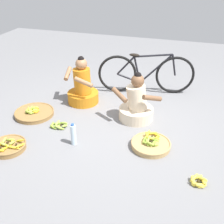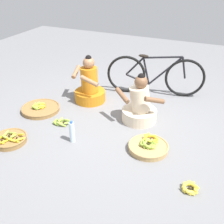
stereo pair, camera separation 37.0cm
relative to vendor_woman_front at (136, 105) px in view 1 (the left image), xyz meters
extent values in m
plane|color=slate|center=(-0.23, -0.30, -0.24)|extent=(10.00, 10.00, 0.00)
cylinder|color=beige|center=(0.00, 0.00, -0.15)|extent=(0.52, 0.52, 0.18)
cylinder|color=beige|center=(0.00, 0.00, 0.12)|extent=(0.36, 0.31, 0.40)
sphere|color=brown|center=(0.00, 0.00, 0.39)|extent=(0.19, 0.19, 0.19)
sphere|color=black|center=(0.00, 0.00, 0.47)|extent=(0.10, 0.10, 0.10)
cylinder|color=brown|center=(-0.23, -0.13, 0.20)|extent=(0.29, 0.23, 0.16)
cylinder|color=brown|center=(0.24, -0.09, 0.20)|extent=(0.28, 0.26, 0.16)
cylinder|color=orange|center=(-0.99, 0.28, -0.15)|extent=(0.52, 0.52, 0.18)
cylinder|color=orange|center=(-0.99, 0.28, 0.15)|extent=(0.40, 0.39, 0.43)
sphere|color=#9E704C|center=(-0.99, 0.28, 0.44)|extent=(0.19, 0.19, 0.19)
sphere|color=black|center=(-0.99, 0.28, 0.52)|extent=(0.10, 0.10, 0.10)
cylinder|color=#9E704C|center=(-1.26, 0.32, 0.23)|extent=(0.12, 0.31, 0.16)
cylinder|color=#9E704C|center=(-0.86, 0.06, 0.23)|extent=(0.31, 0.08, 0.16)
torus|color=black|center=(-0.55, 0.85, 0.10)|extent=(0.67, 0.21, 0.68)
torus|color=black|center=(0.44, 1.10, 0.10)|extent=(0.67, 0.21, 0.68)
cylinder|color=black|center=(0.10, 1.02, 0.21)|extent=(0.54, 0.16, 0.55)
cylinder|color=black|center=(-0.21, 0.94, 0.19)|extent=(0.15, 0.07, 0.49)
cylinder|color=black|center=(0.05, 1.00, 0.45)|extent=(0.64, 0.19, 0.08)
cylinder|color=black|center=(-0.35, 0.90, 0.02)|extent=(0.42, 0.13, 0.18)
cylinder|color=black|center=(-0.41, 0.89, 0.26)|extent=(0.31, 0.11, 0.35)
cylinder|color=black|center=(0.40, 1.09, 0.29)|extent=(0.12, 0.06, 0.38)
ellipsoid|color=black|center=(-0.27, 0.92, 0.46)|extent=(0.18, 0.08, 0.05)
cylinder|color=olive|center=(-1.40, -1.24, -0.21)|extent=(0.44, 0.44, 0.07)
torus|color=olive|center=(-1.40, -1.24, -0.17)|extent=(0.46, 0.46, 0.02)
ellipsoid|color=yellow|center=(-1.21, -1.23, -0.14)|extent=(0.05, 0.16, 0.07)
ellipsoid|color=yellow|center=(-1.27, -1.15, -0.14)|extent=(0.16, 0.05, 0.09)
ellipsoid|color=yellow|center=(-1.35, -1.24, -0.15)|extent=(0.06, 0.16, 0.06)
ellipsoid|color=yellow|center=(-1.27, -1.29, -0.15)|extent=(0.16, 0.06, 0.06)
sphere|color=#382D19|center=(-1.28, -1.22, -0.15)|extent=(0.03, 0.03, 0.03)
ellipsoid|color=#9EB747|center=(-1.34, -1.22, -0.14)|extent=(0.06, 0.15, 0.07)
ellipsoid|color=#9EB747|center=(-1.41, -1.16, -0.14)|extent=(0.15, 0.04, 0.06)
ellipsoid|color=#9EB747|center=(-1.47, -1.22, -0.14)|extent=(0.04, 0.14, 0.08)
ellipsoid|color=#9EB747|center=(-1.40, -1.29, -0.14)|extent=(0.15, 0.05, 0.08)
sphere|color=#382D19|center=(-1.41, -1.23, -0.14)|extent=(0.03, 0.03, 0.03)
ellipsoid|color=gold|center=(-1.37, -1.35, -0.15)|extent=(0.05, 0.13, 0.05)
ellipsoid|color=gold|center=(-1.42, -1.29, -0.15)|extent=(0.13, 0.06, 0.06)
sphere|color=#382D19|center=(-1.43, -1.34, -0.15)|extent=(0.03, 0.03, 0.03)
cylinder|color=olive|center=(-1.55, -0.37, -0.21)|extent=(0.60, 0.60, 0.06)
torus|color=olive|center=(-1.55, -0.37, -0.18)|extent=(0.61, 0.61, 0.02)
ellipsoid|color=gold|center=(-1.49, -0.38, -0.16)|extent=(0.06, 0.12, 0.06)
ellipsoid|color=gold|center=(-1.54, -0.31, -0.15)|extent=(0.12, 0.05, 0.08)
ellipsoid|color=gold|center=(-1.58, -0.33, -0.15)|extent=(0.10, 0.12, 0.07)
ellipsoid|color=gold|center=(-1.58, -0.40, -0.16)|extent=(0.10, 0.12, 0.05)
ellipsoid|color=gold|center=(-1.52, -0.41, -0.16)|extent=(0.12, 0.09, 0.05)
sphere|color=#382D19|center=(-1.54, -0.37, -0.15)|extent=(0.03, 0.03, 0.03)
ellipsoid|color=yellow|center=(-1.52, -0.35, -0.15)|extent=(0.06, 0.14, 0.08)
ellipsoid|color=yellow|center=(-1.55, -0.29, -0.16)|extent=(0.13, 0.09, 0.05)
ellipsoid|color=yellow|center=(-1.59, -0.28, -0.16)|extent=(0.14, 0.07, 0.06)
ellipsoid|color=yellow|center=(-1.63, -0.33, -0.16)|extent=(0.05, 0.14, 0.06)
ellipsoid|color=yellow|center=(-1.61, -0.39, -0.15)|extent=(0.12, 0.11, 0.08)
ellipsoid|color=yellow|center=(-1.55, -0.39, -0.16)|extent=(0.13, 0.09, 0.06)
sphere|color=#382D19|center=(-1.57, -0.34, -0.15)|extent=(0.03, 0.03, 0.03)
ellipsoid|color=#8CAD38|center=(-1.53, -0.38, -0.15)|extent=(0.07, 0.13, 0.09)
ellipsoid|color=#8CAD38|center=(-1.55, -0.35, -0.15)|extent=(0.12, 0.11, 0.08)
ellipsoid|color=#8CAD38|center=(-1.59, -0.34, -0.15)|extent=(0.13, 0.05, 0.08)
ellipsoid|color=#8CAD38|center=(-1.63, -0.37, -0.16)|extent=(0.10, 0.13, 0.06)
ellipsoid|color=#8CAD38|center=(-1.64, -0.41, -0.15)|extent=(0.07, 0.13, 0.06)
ellipsoid|color=#8CAD38|center=(-1.59, -0.45, -0.15)|extent=(0.13, 0.04, 0.08)
ellipsoid|color=#8CAD38|center=(-1.56, -0.45, -0.15)|extent=(0.13, 0.10, 0.08)
sphere|color=#382D19|center=(-1.59, -0.40, -0.15)|extent=(0.03, 0.03, 0.03)
cylinder|color=tan|center=(0.35, -0.65, -0.21)|extent=(0.51, 0.51, 0.07)
torus|color=tan|center=(0.35, -0.65, -0.17)|extent=(0.52, 0.52, 0.02)
ellipsoid|color=#9EB747|center=(0.43, -0.66, -0.15)|extent=(0.06, 0.14, 0.05)
ellipsoid|color=#9EB747|center=(0.39, -0.60, -0.15)|extent=(0.14, 0.07, 0.05)
ellipsoid|color=#9EB747|center=(0.33, -0.61, -0.15)|extent=(0.12, 0.11, 0.07)
ellipsoid|color=#9EB747|center=(0.31, -0.65, -0.14)|extent=(0.04, 0.13, 0.08)
ellipsoid|color=#9EB747|center=(0.33, -0.70, -0.15)|extent=(0.12, 0.11, 0.07)
ellipsoid|color=#9EB747|center=(0.40, -0.71, -0.15)|extent=(0.13, 0.09, 0.06)
sphere|color=#382D19|center=(0.37, -0.65, -0.15)|extent=(0.03, 0.03, 0.03)
ellipsoid|color=yellow|center=(0.41, -0.54, -0.14)|extent=(0.07, 0.16, 0.09)
ellipsoid|color=yellow|center=(0.39, -0.48, -0.15)|extent=(0.13, 0.14, 0.07)
ellipsoid|color=yellow|center=(0.32, -0.46, -0.15)|extent=(0.16, 0.08, 0.06)
ellipsoid|color=yellow|center=(0.28, -0.51, -0.14)|extent=(0.07, 0.16, 0.08)
ellipsoid|color=yellow|center=(0.28, -0.56, -0.14)|extent=(0.10, 0.15, 0.09)
ellipsoid|color=yellow|center=(0.33, -0.60, -0.15)|extent=(0.16, 0.06, 0.07)
ellipsoid|color=yellow|center=(0.39, -0.58, -0.14)|extent=(0.14, 0.12, 0.08)
sphere|color=#382D19|center=(0.34, -0.53, -0.15)|extent=(0.03, 0.03, 0.03)
ellipsoid|color=#8CAD38|center=(0.39, -0.65, -0.15)|extent=(0.06, 0.16, 0.06)
ellipsoid|color=#8CAD38|center=(0.34, -0.58, -0.15)|extent=(0.16, 0.06, 0.07)
ellipsoid|color=#8CAD38|center=(0.26, -0.64, -0.15)|extent=(0.05, 0.15, 0.06)
ellipsoid|color=#8CAD38|center=(0.33, -0.71, -0.15)|extent=(0.15, 0.04, 0.06)
sphere|color=#382D19|center=(0.33, -0.64, -0.15)|extent=(0.03, 0.03, 0.03)
ellipsoid|color=#8CAD38|center=(0.41, -0.66, -0.15)|extent=(0.04, 0.13, 0.06)
ellipsoid|color=#8CAD38|center=(0.36, -0.60, -0.15)|extent=(0.14, 0.06, 0.07)
ellipsoid|color=#8CAD38|center=(0.30, -0.63, -0.14)|extent=(0.10, 0.13, 0.08)
ellipsoid|color=#8CAD38|center=(0.30, -0.69, -0.14)|extent=(0.09, 0.14, 0.08)
ellipsoid|color=#8CAD38|center=(0.37, -0.72, -0.14)|extent=(0.14, 0.06, 0.09)
sphere|color=#382D19|center=(0.35, -0.66, -0.15)|extent=(0.03, 0.03, 0.03)
ellipsoid|color=yellow|center=(1.03, -1.13, -0.21)|extent=(0.07, 0.15, 0.08)
ellipsoid|color=yellow|center=(1.02, -1.10, -0.20)|extent=(0.12, 0.13, 0.09)
ellipsoid|color=yellow|center=(0.95, -1.09, -0.21)|extent=(0.15, 0.09, 0.08)
ellipsoid|color=yellow|center=(0.92, -1.11, -0.21)|extent=(0.11, 0.14, 0.09)
ellipsoid|color=yellow|center=(0.91, -1.16, -0.21)|extent=(0.08, 0.15, 0.08)
ellipsoid|color=yellow|center=(0.97, -1.20, -0.21)|extent=(0.14, 0.04, 0.07)
ellipsoid|color=yellow|center=(1.00, -1.20, -0.21)|extent=(0.14, 0.10, 0.07)
sphere|color=#382D19|center=(0.97, -1.14, -0.21)|extent=(0.03, 0.03, 0.03)
ellipsoid|color=yellow|center=(1.02, -1.14, -0.21)|extent=(0.05, 0.13, 0.08)
ellipsoid|color=yellow|center=(1.00, -1.10, -0.21)|extent=(0.12, 0.11, 0.08)
ellipsoid|color=yellow|center=(0.95, -1.09, -0.21)|extent=(0.14, 0.07, 0.07)
ellipsoid|color=yellow|center=(0.91, -1.15, -0.21)|extent=(0.05, 0.14, 0.07)
ellipsoid|color=yellow|center=(0.94, -1.20, -0.21)|extent=(0.13, 0.08, 0.08)
ellipsoid|color=yellow|center=(0.99, -1.20, -0.21)|extent=(0.13, 0.09, 0.08)
sphere|color=#382D19|center=(0.97, -1.14, -0.21)|extent=(0.03, 0.03, 0.03)
ellipsoid|color=#8CAD38|center=(-1.01, -0.58, -0.21)|extent=(0.04, 0.13, 0.08)
ellipsoid|color=#8CAD38|center=(-1.07, -0.53, -0.22)|extent=(0.13, 0.05, 0.06)
ellipsoid|color=#8CAD38|center=(-1.12, -0.59, -0.21)|extent=(0.05, 0.13, 0.07)
ellipsoid|color=#8CAD38|center=(-1.08, -0.63, -0.21)|extent=(0.13, 0.06, 0.07)
sphere|color=#382D19|center=(-1.06, -0.58, -0.21)|extent=(0.03, 0.03, 0.03)
ellipsoid|color=#9EB747|center=(-0.93, -0.56, -0.20)|extent=(0.04, 0.16, 0.10)
ellipsoid|color=#9EB747|center=(-0.98, -0.49, -0.21)|extent=(0.16, 0.07, 0.08)
ellipsoid|color=#9EB747|center=(-1.06, -0.55, -0.21)|extent=(0.06, 0.16, 0.09)
ellipsoid|color=#9EB747|center=(-0.98, -0.63, -0.20)|extent=(0.16, 0.07, 0.09)
sphere|color=#382D19|center=(-0.99, -0.56, -0.21)|extent=(0.03, 0.03, 0.03)
cylinder|color=silver|center=(-0.64, -0.88, -0.10)|extent=(0.07, 0.07, 0.29)
cylinder|color=#2D59B7|center=(-0.64, -0.88, 0.06)|extent=(0.04, 0.04, 0.02)
camera|label=1|loc=(0.74, -3.58, 1.96)|focal=44.28mm
camera|label=2|loc=(1.08, -3.45, 1.96)|focal=44.28mm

